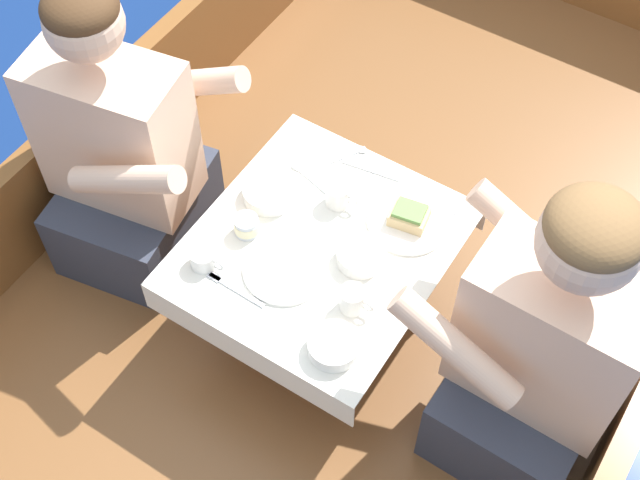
{
  "coord_description": "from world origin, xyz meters",
  "views": [
    {
      "loc": [
        0.71,
        -1.19,
        2.55
      ],
      "look_at": [
        0.0,
        -0.08,
        0.68
      ],
      "focal_mm": 50.0,
      "sensor_mm": 36.0,
      "label": 1
    }
  ],
  "objects_px": {
    "person_port": "(123,158)",
    "tin_can": "(247,226)",
    "coffee_cup_center": "(339,194)",
    "person_starboard": "(539,354)",
    "sandwich": "(409,215)",
    "coffee_cup_port": "(353,299)",
    "coffee_cup_starboard": "(204,258)"
  },
  "relations": [
    {
      "from": "coffee_cup_starboard",
      "to": "coffee_cup_center",
      "type": "bearing_deg",
      "value": 62.43
    },
    {
      "from": "sandwich",
      "to": "tin_can",
      "type": "bearing_deg",
      "value": -143.41
    },
    {
      "from": "coffee_cup_port",
      "to": "coffee_cup_center",
      "type": "relative_size",
      "value": 0.96
    },
    {
      "from": "person_starboard",
      "to": "sandwich",
      "type": "distance_m",
      "value": 0.49
    },
    {
      "from": "coffee_cup_center",
      "to": "tin_can",
      "type": "xyz_separation_m",
      "value": [
        -0.15,
        -0.21,
        -0.01
      ]
    },
    {
      "from": "sandwich",
      "to": "tin_can",
      "type": "distance_m",
      "value": 0.42
    },
    {
      "from": "coffee_cup_starboard",
      "to": "coffee_cup_center",
      "type": "height_order",
      "value": "coffee_cup_center"
    },
    {
      "from": "person_starboard",
      "to": "tin_can",
      "type": "relative_size",
      "value": 14.42
    },
    {
      "from": "person_port",
      "to": "tin_can",
      "type": "xyz_separation_m",
      "value": [
        0.43,
        -0.02,
        0.02
      ]
    },
    {
      "from": "tin_can",
      "to": "sandwich",
      "type": "bearing_deg",
      "value": 36.59
    },
    {
      "from": "sandwich",
      "to": "coffee_cup_port",
      "type": "xyz_separation_m",
      "value": [
        0.01,
        -0.3,
        0.0
      ]
    },
    {
      "from": "person_port",
      "to": "tin_can",
      "type": "distance_m",
      "value": 0.43
    },
    {
      "from": "sandwich",
      "to": "coffee_cup_starboard",
      "type": "relative_size",
      "value": 1.09
    },
    {
      "from": "coffee_cup_starboard",
      "to": "coffee_cup_center",
      "type": "relative_size",
      "value": 1.05
    },
    {
      "from": "coffee_cup_center",
      "to": "tin_can",
      "type": "distance_m",
      "value": 0.26
    },
    {
      "from": "coffee_cup_port",
      "to": "coffee_cup_center",
      "type": "xyz_separation_m",
      "value": [
        -0.2,
        0.26,
        -0.0
      ]
    },
    {
      "from": "person_starboard",
      "to": "coffee_cup_center",
      "type": "bearing_deg",
      "value": -11.29
    },
    {
      "from": "coffee_cup_port",
      "to": "coffee_cup_starboard",
      "type": "distance_m",
      "value": 0.4
    },
    {
      "from": "person_starboard",
      "to": "coffee_cup_center",
      "type": "relative_size",
      "value": 10.17
    },
    {
      "from": "person_port",
      "to": "person_starboard",
      "type": "distance_m",
      "value": 1.23
    },
    {
      "from": "person_starboard",
      "to": "coffee_cup_port",
      "type": "bearing_deg",
      "value": 15.7
    },
    {
      "from": "coffee_cup_port",
      "to": "coffee_cup_center",
      "type": "height_order",
      "value": "coffee_cup_port"
    },
    {
      "from": "coffee_cup_port",
      "to": "tin_can",
      "type": "xyz_separation_m",
      "value": [
        -0.35,
        0.05,
        -0.01
      ]
    },
    {
      "from": "sandwich",
      "to": "coffee_cup_center",
      "type": "xyz_separation_m",
      "value": [
        -0.19,
        -0.04,
        0.0
      ]
    },
    {
      "from": "coffee_cup_port",
      "to": "coffee_cup_starboard",
      "type": "relative_size",
      "value": 0.92
    },
    {
      "from": "person_port",
      "to": "coffee_cup_starboard",
      "type": "relative_size",
      "value": 9.68
    },
    {
      "from": "person_port",
      "to": "sandwich",
      "type": "height_order",
      "value": "person_port"
    },
    {
      "from": "person_starboard",
      "to": "tin_can",
      "type": "bearing_deg",
      "value": 6.04
    },
    {
      "from": "coffee_cup_port",
      "to": "coffee_cup_starboard",
      "type": "xyz_separation_m",
      "value": [
        -0.38,
        -0.09,
        -0.01
      ]
    },
    {
      "from": "coffee_cup_starboard",
      "to": "sandwich",
      "type": "bearing_deg",
      "value": 46.38
    },
    {
      "from": "coffee_cup_starboard",
      "to": "tin_can",
      "type": "distance_m",
      "value": 0.14
    },
    {
      "from": "sandwich",
      "to": "coffee_cup_port",
      "type": "relative_size",
      "value": 1.19
    }
  ]
}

